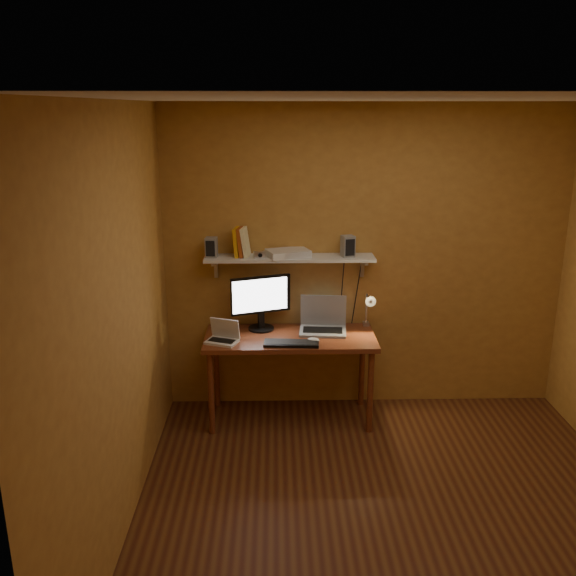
{
  "coord_description": "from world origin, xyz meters",
  "views": [
    {
      "loc": [
        -0.76,
        -3.4,
        2.56
      ],
      "look_at": [
        -0.66,
        1.18,
        1.19
      ],
      "focal_mm": 38.0,
      "sensor_mm": 36.0,
      "label": 1
    }
  ],
  "objects_px": {
    "monitor": "(261,300)",
    "mouse": "(313,340)",
    "keyboard": "(291,343)",
    "speaker_right": "(348,246)",
    "wall_shelf": "(290,258)",
    "desk_lamp": "(369,306)",
    "speaker_left": "(211,247)",
    "shelf_camera": "(259,255)",
    "desk": "(290,346)",
    "laptop": "(323,322)",
    "router": "(288,253)",
    "netbook": "(223,335)"
  },
  "relations": [
    {
      "from": "mouse",
      "to": "speaker_right",
      "type": "distance_m",
      "value": 0.82
    },
    {
      "from": "speaker_right",
      "to": "router",
      "type": "height_order",
      "value": "speaker_right"
    },
    {
      "from": "shelf_camera",
      "to": "desk_lamp",
      "type": "bearing_deg",
      "value": -0.96
    },
    {
      "from": "laptop",
      "to": "shelf_camera",
      "type": "bearing_deg",
      "value": -175.72
    },
    {
      "from": "keyboard",
      "to": "wall_shelf",
      "type": "bearing_deg",
      "value": 95.03
    },
    {
      "from": "desk",
      "to": "speaker_left",
      "type": "xyz_separation_m",
      "value": [
        -0.64,
        0.18,
        0.79
      ]
    },
    {
      "from": "mouse",
      "to": "router",
      "type": "bearing_deg",
      "value": 138.29
    },
    {
      "from": "shelf_camera",
      "to": "keyboard",
      "type": "bearing_deg",
      "value": -53.09
    },
    {
      "from": "desk",
      "to": "speaker_right",
      "type": "relative_size",
      "value": 7.99
    },
    {
      "from": "desk",
      "to": "wall_shelf",
      "type": "bearing_deg",
      "value": 90.0
    },
    {
      "from": "wall_shelf",
      "to": "speaker_right",
      "type": "bearing_deg",
      "value": -1.93
    },
    {
      "from": "mouse",
      "to": "speaker_left",
      "type": "bearing_deg",
      "value": 176.74
    },
    {
      "from": "laptop",
      "to": "speaker_left",
      "type": "height_order",
      "value": "speaker_left"
    },
    {
      "from": "monitor",
      "to": "shelf_camera",
      "type": "height_order",
      "value": "shelf_camera"
    },
    {
      "from": "speaker_left",
      "to": "wall_shelf",
      "type": "bearing_deg",
      "value": 6.23
    },
    {
      "from": "mouse",
      "to": "router",
      "type": "height_order",
      "value": "router"
    },
    {
      "from": "wall_shelf",
      "to": "netbook",
      "type": "distance_m",
      "value": 0.83
    },
    {
      "from": "desk_lamp",
      "to": "speaker_right",
      "type": "relative_size",
      "value": 2.14
    },
    {
      "from": "laptop",
      "to": "shelf_camera",
      "type": "xyz_separation_m",
      "value": [
        -0.53,
        0.01,
        0.58
      ]
    },
    {
      "from": "mouse",
      "to": "speaker_right",
      "type": "relative_size",
      "value": 0.57
    },
    {
      "from": "mouse",
      "to": "wall_shelf",
      "type": "bearing_deg",
      "value": 136.91
    },
    {
      "from": "speaker_right",
      "to": "wall_shelf",
      "type": "bearing_deg",
      "value": 162.76
    },
    {
      "from": "wall_shelf",
      "to": "desk_lamp",
      "type": "height_order",
      "value": "wall_shelf"
    },
    {
      "from": "wall_shelf",
      "to": "speaker_right",
      "type": "xyz_separation_m",
      "value": [
        0.48,
        -0.02,
        0.1
      ]
    },
    {
      "from": "netbook",
      "to": "shelf_camera",
      "type": "distance_m",
      "value": 0.71
    },
    {
      "from": "laptop",
      "to": "mouse",
      "type": "distance_m",
      "value": 0.3
    },
    {
      "from": "desk",
      "to": "monitor",
      "type": "bearing_deg",
      "value": 146.13
    },
    {
      "from": "monitor",
      "to": "mouse",
      "type": "height_order",
      "value": "monitor"
    },
    {
      "from": "laptop",
      "to": "speaker_right",
      "type": "bearing_deg",
      "value": 18.72
    },
    {
      "from": "router",
      "to": "desk_lamp",
      "type": "bearing_deg",
      "value": -6.06
    },
    {
      "from": "monitor",
      "to": "mouse",
      "type": "relative_size",
      "value": 4.93
    },
    {
      "from": "desk_lamp",
      "to": "speaker_left",
      "type": "xyz_separation_m",
      "value": [
        -1.3,
        0.06,
        0.5
      ]
    },
    {
      "from": "wall_shelf",
      "to": "mouse",
      "type": "height_order",
      "value": "wall_shelf"
    },
    {
      "from": "desk_lamp",
      "to": "speaker_right",
      "type": "xyz_separation_m",
      "value": [
        -0.18,
        0.05,
        0.5
      ]
    },
    {
      "from": "monitor",
      "to": "speaker_right",
      "type": "relative_size",
      "value": 2.83
    },
    {
      "from": "wall_shelf",
      "to": "laptop",
      "type": "xyz_separation_m",
      "value": [
        0.28,
        -0.06,
        -0.53
      ]
    },
    {
      "from": "desk",
      "to": "keyboard",
      "type": "distance_m",
      "value": 0.22
    },
    {
      "from": "keyboard",
      "to": "shelf_camera",
      "type": "bearing_deg",
      "value": 131.21
    },
    {
      "from": "keyboard",
      "to": "shelf_camera",
      "type": "height_order",
      "value": "shelf_camera"
    },
    {
      "from": "keyboard",
      "to": "netbook",
      "type": "bearing_deg",
      "value": 175.8
    },
    {
      "from": "desk_lamp",
      "to": "keyboard",
      "type": "bearing_deg",
      "value": -153.86
    },
    {
      "from": "keyboard",
      "to": "speaker_right",
      "type": "relative_size",
      "value": 2.47
    },
    {
      "from": "wall_shelf",
      "to": "keyboard",
      "type": "distance_m",
      "value": 0.71
    },
    {
      "from": "shelf_camera",
      "to": "router",
      "type": "height_order",
      "value": "shelf_camera"
    },
    {
      "from": "monitor",
      "to": "mouse",
      "type": "xyz_separation_m",
      "value": [
        0.42,
        -0.31,
        -0.24
      ]
    },
    {
      "from": "speaker_right",
      "to": "desk_lamp",
      "type": "bearing_deg",
      "value": -31.07
    },
    {
      "from": "mouse",
      "to": "laptop",
      "type": "bearing_deg",
      "value": 89.01
    },
    {
      "from": "shelf_camera",
      "to": "desk",
      "type": "bearing_deg",
      "value": -29.66
    },
    {
      "from": "netbook",
      "to": "keyboard",
      "type": "xyz_separation_m",
      "value": [
        0.54,
        -0.08,
        -0.04
      ]
    },
    {
      "from": "keyboard",
      "to": "monitor",
      "type": "bearing_deg",
      "value": 128.87
    }
  ]
}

